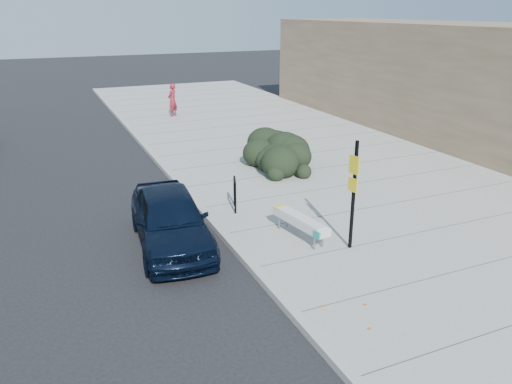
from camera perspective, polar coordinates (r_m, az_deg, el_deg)
ground at (r=11.68m, az=-0.08°, el=-9.28°), size 120.00×120.00×0.00m
sidewalk_near at (r=18.19m, az=9.79°, el=1.72°), size 11.20×50.00×0.15m
curb_near at (r=15.93m, az=-7.33°, el=-0.81°), size 0.22×50.00×0.17m
bench at (r=12.90m, az=5.09°, el=-3.34°), size 0.70×2.00×0.59m
bike_rack at (r=14.63m, az=-2.44°, el=0.11°), size 0.26×0.63×0.96m
sign_post at (r=12.14m, az=11.07°, el=0.31°), size 0.12×0.32×2.74m
hedge at (r=18.86m, az=2.50°, el=5.06°), size 2.15×3.78×1.36m
sedan_navy at (r=12.86m, az=-9.77°, el=-3.02°), size 2.15×4.51×1.49m
pedestrian at (r=28.21m, az=-9.53°, el=10.33°), size 0.77×0.76×1.79m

